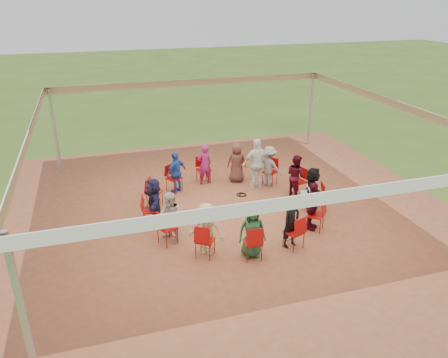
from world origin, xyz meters
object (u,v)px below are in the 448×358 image
object	(u,v)px
person_seated_8	(207,229)
laptop	(307,191)
chair_9	(205,240)
person_seated_5	(176,172)
person_seated_4	(204,165)
person_seated_6	(154,202)
chair_5	(174,178)
chair_12	(316,215)
chair_10	(253,242)
person_seated_1	(296,175)
chair_3	(237,168)
person_seated_11	(312,206)
person_seated_0	(312,190)
chair_7	(150,210)
person_seated_10	(291,222)
chair_1	(298,182)
chair_8	(167,228)
chair_0	(316,197)
person_seated_7	(171,218)
person_seated_3	(237,163)
cable_coil	(242,195)
chair_4	(203,170)
person_seated_2	(269,166)
chair_11	(294,232)
person_seated_9	(252,231)
standing_person	(257,164)
chair_6	(154,192)

from	to	relation	value
person_seated_8	laptop	world-z (taller)	person_seated_8
chair_9	person_seated_5	world-z (taller)	person_seated_5
person_seated_4	person_seated_6	size ratio (longest dim) A/B	1.00
chair_5	chair_12	size ratio (longest dim) A/B	1.00
chair_10	person_seated_1	bearing A→B (deg)	56.39
chair_3	person_seated_11	xyz separation A→B (m)	(0.86, -3.81, 0.24)
person_seated_0	person_seated_6	world-z (taller)	same
chair_7	person_seated_10	bearing A→B (deg)	56.39
chair_1	chair_9	size ratio (longest dim) A/B	1.00
person_seated_8	chair_1	bearing A→B (deg)	68.68
chair_8	chair_12	distance (m)	4.00
chair_0	person_seated_0	xyz separation A→B (m)	(-0.12, 0.03, 0.24)
person_seated_0	person_seated_7	xyz separation A→B (m)	(-4.29, -0.51, 0.00)
person_seated_7	laptop	bearing A→B (deg)	70.00
chair_10	person_seated_1	size ratio (longest dim) A/B	0.66
person_seated_3	cable_coil	world-z (taller)	person_seated_3
person_seated_8	laptop	bearing A→B (deg)	56.79
person_seated_7	chair_4	bearing A→B (deg)	125.62
chair_0	person_seated_7	xyz separation A→B (m)	(-4.41, -0.48, 0.24)
chair_9	cable_coil	world-z (taller)	chair_9
person_seated_2	person_seated_11	world-z (taller)	same
chair_9	person_seated_6	size ratio (longest dim) A/B	0.66
person_seated_1	person_seated_4	bearing A→B (deg)	41.54
chair_5	chair_8	xyz separation A→B (m)	(-0.78, -3.13, 0.00)
chair_11	chair_3	bearing A→B (deg)	69.23
chair_4	person_seated_9	distance (m)	4.71
chair_5	person_seated_5	distance (m)	0.27
chair_8	person_seated_1	xyz separation A→B (m)	(4.40, 1.67, 0.24)
chair_0	person_seated_0	size ratio (longest dim) A/B	0.66
chair_9	cable_coil	distance (m)	3.67
cable_coil	person_seated_2	bearing A→B (deg)	23.73
chair_12	person_seated_6	world-z (taller)	person_seated_6
chair_7	person_seated_0	world-z (taller)	person_seated_0
chair_10	person_seated_0	xyz separation A→B (m)	(2.54, 1.85, 0.24)
chair_3	chair_4	size ratio (longest dim) A/B	1.00
chair_3	person_seated_11	bearing A→B (deg)	123.61
person_seated_4	chair_3	bearing A→B (deg)	172.02
chair_0	chair_9	world-z (taller)	same
person_seated_8	laptop	distance (m)	3.67
chair_5	person_seated_3	bearing A→B (deg)	149.55
chair_12	standing_person	distance (m)	3.14
chair_6	person_seated_9	distance (m)	3.91
person_seated_7	person_seated_0	bearing A→B (deg)	69.23
person_seated_7	person_seated_5	bearing A→B (deg)	138.46
chair_4	person_seated_11	bearing A→B (deg)	110.22
chair_9	chair_12	distance (m)	3.22
chair_3	person_seated_8	size ratio (longest dim) A/B	0.66
chair_7	chair_11	distance (m)	4.00
chair_4	laptop	bearing A→B (deg)	122.21
chair_3	person_seated_8	xyz separation A→B (m)	(-2.19, -4.17, 0.24)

